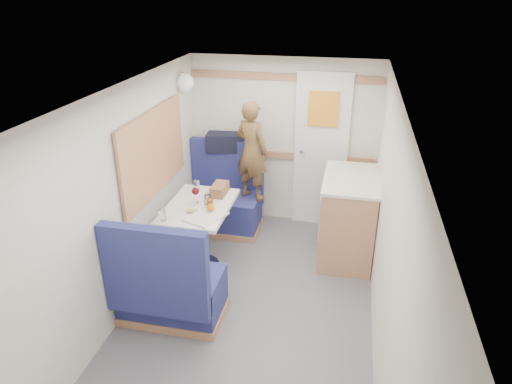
% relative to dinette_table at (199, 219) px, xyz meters
% --- Properties ---
extents(floor, '(4.50, 4.50, 0.00)m').
position_rel_dinette_table_xyz_m(floor, '(0.65, -1.00, -0.57)').
color(floor, '#515156').
rests_on(floor, ground).
extents(ceiling, '(4.50, 4.50, 0.00)m').
position_rel_dinette_table_xyz_m(ceiling, '(0.65, -1.00, 1.43)').
color(ceiling, silver).
rests_on(ceiling, wall_back).
extents(wall_back, '(2.20, 0.02, 2.00)m').
position_rel_dinette_table_xyz_m(wall_back, '(0.65, 1.25, 0.43)').
color(wall_back, silver).
rests_on(wall_back, floor).
extents(wall_left, '(0.02, 4.50, 2.00)m').
position_rel_dinette_table_xyz_m(wall_left, '(-0.45, -1.00, 0.43)').
color(wall_left, silver).
rests_on(wall_left, floor).
extents(wall_right, '(0.02, 4.50, 2.00)m').
position_rel_dinette_table_xyz_m(wall_right, '(1.75, -1.00, 0.43)').
color(wall_right, silver).
rests_on(wall_right, floor).
extents(oak_trim_low, '(2.15, 0.02, 0.08)m').
position_rel_dinette_table_xyz_m(oak_trim_low, '(0.65, 1.23, 0.28)').
color(oak_trim_low, '#AE784E').
rests_on(oak_trim_low, wall_back).
extents(oak_trim_high, '(2.15, 0.02, 0.08)m').
position_rel_dinette_table_xyz_m(oak_trim_high, '(0.65, 1.23, 1.21)').
color(oak_trim_high, '#AE784E').
rests_on(oak_trim_high, wall_back).
extents(side_window, '(0.04, 1.30, 0.72)m').
position_rel_dinette_table_xyz_m(side_window, '(-0.43, 0.00, 0.68)').
color(side_window, '#929D85').
rests_on(side_window, wall_left).
extents(rear_door, '(0.62, 0.12, 1.86)m').
position_rel_dinette_table_xyz_m(rear_door, '(1.10, 1.22, 0.41)').
color(rear_door, white).
rests_on(rear_door, wall_back).
extents(dinette_table, '(0.62, 0.92, 0.72)m').
position_rel_dinette_table_xyz_m(dinette_table, '(0.00, 0.00, 0.00)').
color(dinette_table, white).
rests_on(dinette_table, floor).
extents(bench_far, '(0.90, 0.59, 1.05)m').
position_rel_dinette_table_xyz_m(bench_far, '(-0.00, 0.86, -0.27)').
color(bench_far, navy).
rests_on(bench_far, floor).
extents(bench_near, '(0.90, 0.59, 1.05)m').
position_rel_dinette_table_xyz_m(bench_near, '(-0.00, -0.86, -0.27)').
color(bench_near, navy).
rests_on(bench_near, floor).
extents(ledge, '(0.90, 0.14, 0.04)m').
position_rel_dinette_table_xyz_m(ledge, '(-0.00, 1.12, 0.31)').
color(ledge, '#AE784E').
rests_on(ledge, bench_far).
extents(dome_light, '(0.20, 0.20, 0.20)m').
position_rel_dinette_table_xyz_m(dome_light, '(-0.39, 0.85, 1.18)').
color(dome_light, white).
rests_on(dome_light, wall_left).
extents(galley_counter, '(0.57, 0.92, 0.92)m').
position_rel_dinette_table_xyz_m(galley_counter, '(1.47, 0.55, -0.10)').
color(galley_counter, '#AE784E').
rests_on(galley_counter, floor).
extents(person, '(0.49, 0.42, 1.14)m').
position_rel_dinette_table_xyz_m(person, '(0.35, 0.85, 0.45)').
color(person, brown).
rests_on(person, bench_far).
extents(duffel_bag, '(0.47, 0.26, 0.21)m').
position_rel_dinette_table_xyz_m(duffel_bag, '(-0.02, 1.12, 0.44)').
color(duffel_bag, black).
rests_on(duffel_bag, ledge).
extents(tray, '(0.40, 0.44, 0.02)m').
position_rel_dinette_table_xyz_m(tray, '(0.15, -0.24, 0.16)').
color(tray, white).
rests_on(tray, dinette_table).
extents(orange_fruit, '(0.07, 0.07, 0.07)m').
position_rel_dinette_table_xyz_m(orange_fruit, '(0.17, -0.13, 0.21)').
color(orange_fruit, orange).
rests_on(orange_fruit, tray).
extents(cheese_block, '(0.11, 0.07, 0.03)m').
position_rel_dinette_table_xyz_m(cheese_block, '(-0.01, -0.17, 0.19)').
color(cheese_block, '#F4DA8D').
rests_on(cheese_block, tray).
extents(wine_glass, '(0.08, 0.08, 0.17)m').
position_rel_dinette_table_xyz_m(wine_glass, '(-0.04, 0.04, 0.28)').
color(wine_glass, white).
rests_on(wine_glass, dinette_table).
extents(tumbler_left, '(0.07, 0.07, 0.11)m').
position_rel_dinette_table_xyz_m(tumbler_left, '(-0.23, -0.38, 0.21)').
color(tumbler_left, white).
rests_on(tumbler_left, dinette_table).
extents(tumbler_mid, '(0.07, 0.07, 0.11)m').
position_rel_dinette_table_xyz_m(tumbler_mid, '(-0.14, 0.34, 0.21)').
color(tumbler_mid, white).
rests_on(tumbler_mid, dinette_table).
extents(tumbler_right, '(0.06, 0.06, 0.10)m').
position_rel_dinette_table_xyz_m(tumbler_right, '(0.08, 0.04, 0.21)').
color(tumbler_right, white).
rests_on(tumbler_right, dinette_table).
extents(beer_glass, '(0.06, 0.06, 0.10)m').
position_rel_dinette_table_xyz_m(beer_glass, '(0.14, -0.05, 0.20)').
color(beer_glass, brown).
rests_on(beer_glass, dinette_table).
extents(pepper_grinder, '(0.04, 0.04, 0.09)m').
position_rel_dinette_table_xyz_m(pepper_grinder, '(0.09, 0.07, 0.20)').
color(pepper_grinder, black).
rests_on(pepper_grinder, dinette_table).
extents(salt_grinder, '(0.04, 0.04, 0.10)m').
position_rel_dinette_table_xyz_m(salt_grinder, '(-0.02, -0.04, 0.20)').
color(salt_grinder, silver).
rests_on(salt_grinder, dinette_table).
extents(bread_loaf, '(0.14, 0.26, 0.11)m').
position_rel_dinette_table_xyz_m(bread_loaf, '(0.13, 0.29, 0.21)').
color(bread_loaf, brown).
rests_on(bread_loaf, dinette_table).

